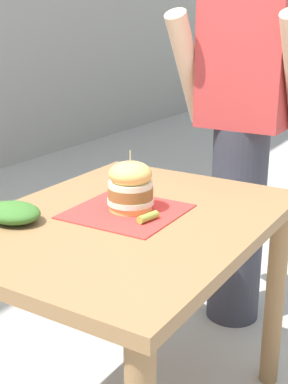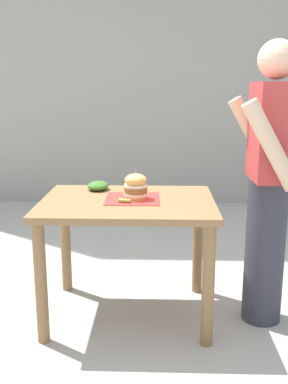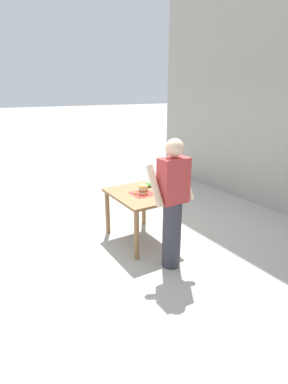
{
  "view_description": "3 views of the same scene",
  "coord_description": "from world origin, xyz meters",
  "px_view_note": "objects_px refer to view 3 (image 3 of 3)",
  "views": [
    {
      "loc": [
        0.85,
        -1.28,
        1.34
      ],
      "look_at": [
        0.0,
        0.1,
        0.81
      ],
      "focal_mm": 50.0,
      "sensor_mm": 36.0,
      "label": 1
    },
    {
      "loc": [
        2.64,
        0.19,
        1.44
      ],
      "look_at": [
        0.0,
        0.1,
        0.81
      ],
      "focal_mm": 42.0,
      "sensor_mm": 36.0,
      "label": 2
    },
    {
      "loc": [
        2.14,
        3.62,
        2.22
      ],
      "look_at": [
        0.0,
        0.1,
        0.81
      ],
      "focal_mm": 28.0,
      "sensor_mm": 36.0,
      "label": 3
    }
  ],
  "objects_px": {
    "side_salad": "(148,185)",
    "diner_across_table": "(173,203)",
    "patio_table": "(141,202)",
    "sandwich": "(143,189)",
    "pickle_spear": "(135,193)"
  },
  "relations": [
    {
      "from": "diner_across_table",
      "to": "side_salad",
      "type": "bearing_deg",
      "value": -105.63
    },
    {
      "from": "patio_table",
      "to": "side_salad",
      "type": "xyz_separation_m",
      "value": [
        -0.26,
        -0.22,
        0.16
      ]
    },
    {
      "from": "sandwich",
      "to": "pickle_spear",
      "type": "relative_size",
      "value": 2.59
    },
    {
      "from": "sandwich",
      "to": "pickle_spear",
      "type": "height_order",
      "value": "sandwich"
    },
    {
      "from": "patio_table",
      "to": "pickle_spear",
      "type": "bearing_deg",
      "value": -6.97
    },
    {
      "from": "sandwich",
      "to": "pickle_spear",
      "type": "bearing_deg",
      "value": -30.58
    },
    {
      "from": "pickle_spear",
      "to": "side_salad",
      "type": "distance_m",
      "value": 0.4
    },
    {
      "from": "side_salad",
      "to": "diner_across_table",
      "type": "bearing_deg",
      "value": 74.37
    },
    {
      "from": "sandwich",
      "to": "diner_across_table",
      "type": "relative_size",
      "value": 0.11
    },
    {
      "from": "sandwich",
      "to": "pickle_spear",
      "type": "distance_m",
      "value": 0.13
    },
    {
      "from": "patio_table",
      "to": "side_salad",
      "type": "distance_m",
      "value": 0.38
    },
    {
      "from": "patio_table",
      "to": "diner_across_table",
      "type": "height_order",
      "value": "diner_across_table"
    },
    {
      "from": "patio_table",
      "to": "sandwich",
      "type": "relative_size",
      "value": 5.52
    },
    {
      "from": "patio_table",
      "to": "side_salad",
      "type": "height_order",
      "value": "side_salad"
    },
    {
      "from": "diner_across_table",
      "to": "patio_table",
      "type": "bearing_deg",
      "value": -92.19
    }
  ]
}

